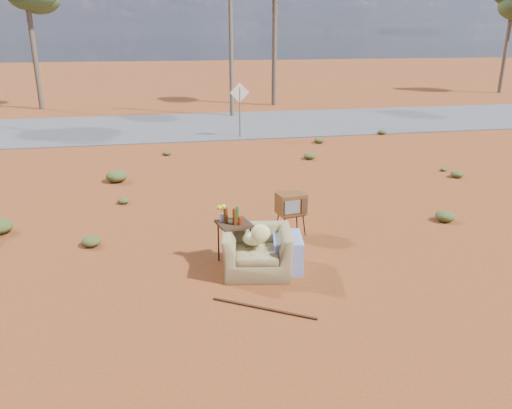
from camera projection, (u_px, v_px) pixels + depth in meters
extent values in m
plane|color=brown|center=(268.00, 275.00, 8.81)|extent=(140.00, 140.00, 0.00)
cube|color=#565659|center=(197.00, 126.00, 22.71)|extent=(140.00, 7.00, 0.04)
imported|color=olive|center=(257.00, 244.00, 8.77)|extent=(1.31, 0.96, 1.05)
ellipsoid|color=#E3DB8A|center=(253.00, 238.00, 8.80)|extent=(0.38, 0.38, 0.22)
ellipsoid|color=#E3DB8A|center=(260.00, 233.00, 8.49)|extent=(0.33, 0.17, 0.33)
cube|color=#213B99|center=(287.00, 252.00, 8.97)|extent=(0.62, 0.85, 0.61)
cube|color=black|center=(291.00, 214.00, 10.44)|extent=(0.56, 0.46, 0.03)
cylinder|color=black|center=(284.00, 228.00, 10.28)|extent=(0.03, 0.03, 0.45)
cylinder|color=black|center=(304.00, 225.00, 10.43)|extent=(0.03, 0.03, 0.45)
cylinder|color=black|center=(277.00, 223.00, 10.59)|extent=(0.03, 0.03, 0.45)
cylinder|color=black|center=(297.00, 220.00, 10.74)|extent=(0.03, 0.03, 0.45)
cube|color=brown|center=(291.00, 203.00, 10.36)|extent=(0.63, 0.53, 0.44)
cube|color=slate|center=(292.00, 207.00, 10.13)|extent=(0.34, 0.08, 0.27)
cube|color=#472D19|center=(304.00, 206.00, 10.22)|extent=(0.13, 0.04, 0.31)
cube|color=#362413|center=(234.00, 224.00, 8.97)|extent=(0.68, 0.68, 0.05)
cylinder|color=black|center=(227.00, 251.00, 8.82)|extent=(0.03, 0.03, 0.79)
cylinder|color=black|center=(251.00, 247.00, 8.99)|extent=(0.03, 0.03, 0.79)
cylinder|color=black|center=(218.00, 242.00, 9.21)|extent=(0.03, 0.03, 0.79)
cylinder|color=black|center=(241.00, 238.00, 9.38)|extent=(0.03, 0.03, 0.79)
cylinder|color=#44240B|center=(226.00, 215.00, 8.91)|extent=(0.08, 0.08, 0.29)
cylinder|color=#44240B|center=(235.00, 216.00, 8.82)|extent=(0.07, 0.07, 0.32)
cylinder|color=#295C27|center=(237.00, 213.00, 9.06)|extent=(0.07, 0.07, 0.27)
cylinder|color=#BA2C0E|center=(240.00, 220.00, 8.87)|extent=(0.07, 0.07, 0.15)
cylinder|color=silver|center=(222.00, 217.00, 9.02)|extent=(0.09, 0.09, 0.16)
ellipsoid|color=#FFF41A|center=(222.00, 208.00, 8.96)|extent=(0.18, 0.18, 0.14)
cylinder|color=#4F2A15|center=(264.00, 308.00, 7.70)|extent=(1.47, 0.94, 0.05)
cylinder|color=brown|center=(240.00, 113.00, 19.88)|extent=(0.06, 0.06, 2.00)
cube|color=silver|center=(240.00, 93.00, 19.62)|extent=(0.78, 0.04, 0.78)
cylinder|color=brown|center=(34.00, 53.00, 26.75)|extent=(0.28, 0.28, 6.00)
ellipsoid|color=#41562C|center=(27.00, 3.00, 25.93)|extent=(3.20, 3.20, 2.20)
cylinder|color=brown|center=(274.00, 42.00, 28.05)|extent=(0.28, 0.28, 7.00)
cylinder|color=brown|center=(507.00, 44.00, 34.03)|extent=(0.28, 0.28, 6.50)
cylinder|color=brown|center=(231.00, 33.00, 24.09)|extent=(0.20, 0.20, 8.00)
ellipsoid|color=#485123|center=(445.00, 216.00, 11.27)|extent=(0.44, 0.44, 0.24)
ellipsoid|color=#485123|center=(116.00, 176.00, 14.23)|extent=(0.60, 0.60, 0.33)
ellipsoid|color=#485123|center=(457.00, 174.00, 14.66)|extent=(0.36, 0.36, 0.20)
ellipsoid|color=#485123|center=(309.00, 156.00, 16.78)|extent=(0.40, 0.40, 0.22)
ellipsoid|color=#485123|center=(167.00, 153.00, 17.31)|extent=(0.30, 0.30, 0.17)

